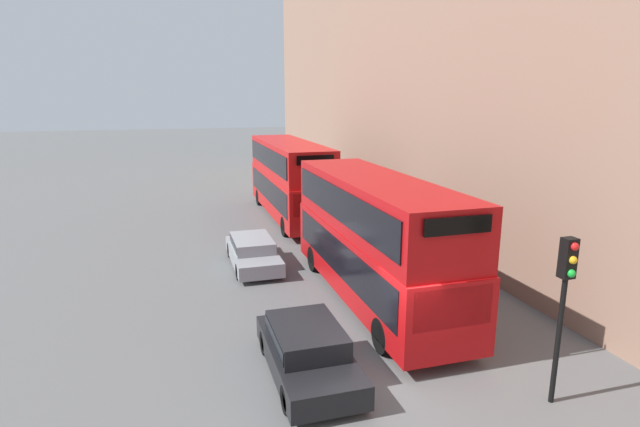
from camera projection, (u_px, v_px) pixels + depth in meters
ground_plane at (384, 377)px, 12.54m from camera, size 200.00×200.00×0.00m
bus_leading at (374, 234)px, 16.73m from camera, size 2.59×10.09×4.29m
bus_second_in_queue at (289, 176)px, 28.44m from camera, size 2.59×10.87×4.35m
car_dark_sedan at (307, 349)px, 12.54m from camera, size 1.87×4.25×1.31m
car_hatchback at (253, 251)px, 20.63m from camera, size 1.76×4.49×1.18m
traffic_light at (565, 287)px, 10.87m from camera, size 0.30×0.36×3.94m
pedestrian at (313, 194)px, 31.56m from camera, size 0.36×0.36×1.76m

